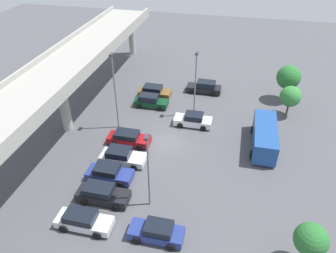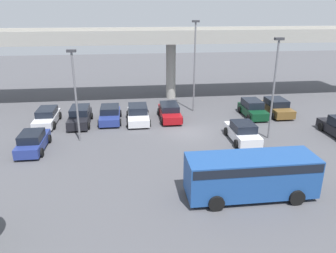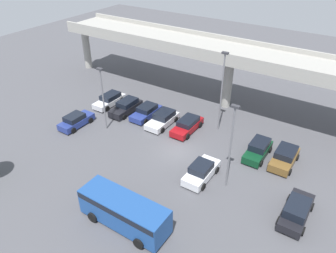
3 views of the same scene
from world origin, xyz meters
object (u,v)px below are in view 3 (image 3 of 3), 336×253
(parked_car_5, at_px, (201,171))
(parked_car_3, at_px, (163,119))
(parked_car_6, at_px, (258,149))
(lamp_post_near_aisle, at_px, (103,94))
(shuttle_bus, at_px, (124,210))
(parked_car_7, at_px, (285,157))
(lamp_post_mid_lot, at_px, (231,142))
(parked_car_0, at_px, (110,100))
(lamp_post_by_overpass, at_px, (222,87))
(parked_car_1, at_px, (126,107))
(parked_car_4, at_px, (187,125))
(parked_car_9, at_px, (76,121))
(parked_car_2, at_px, (146,112))
(parked_car_8, at_px, (297,211))

(parked_car_5, bearing_deg, parked_car_3, 54.20)
(parked_car_6, xyz_separation_m, lamp_post_near_aisle, (-16.45, -4.49, 3.61))
(shuttle_bus, bearing_deg, parked_car_6, 68.60)
(parked_car_7, height_order, lamp_post_mid_lot, lamp_post_mid_lot)
(parked_car_0, relative_size, parked_car_6, 1.07)
(shuttle_bus, xyz_separation_m, lamp_post_by_overpass, (0.03, 16.69, 3.80))
(lamp_post_by_overpass, bearing_deg, lamp_post_mid_lot, -60.06)
(parked_car_7, bearing_deg, lamp_post_near_aisle, -76.23)
(parked_car_1, relative_size, lamp_post_mid_lot, 0.57)
(parked_car_0, height_order, lamp_post_near_aisle, lamp_post_near_aisle)
(parked_car_5, bearing_deg, parked_car_4, 39.29)
(parked_car_4, bearing_deg, parked_car_0, -89.61)
(parked_car_0, distance_m, parked_car_5, 17.93)
(lamp_post_by_overpass, bearing_deg, parked_car_9, -149.34)
(parked_car_2, relative_size, parked_car_9, 1.02)
(parked_car_6, bearing_deg, parked_car_2, -90.74)
(parked_car_1, relative_size, lamp_post_near_aisle, 0.63)
(parked_car_5, height_order, lamp_post_by_overpass, lamp_post_by_overpass)
(parked_car_2, relative_size, lamp_post_near_aisle, 0.60)
(parked_car_5, height_order, parked_car_8, parked_car_8)
(parked_car_2, height_order, shuttle_bus, shuttle_bus)
(parked_car_2, bearing_deg, parked_car_7, 90.00)
(parked_car_7, bearing_deg, parked_car_4, -89.99)
(parked_car_9, height_order, lamp_post_mid_lot, lamp_post_mid_lot)
(parked_car_2, relative_size, parked_car_8, 0.93)
(lamp_post_near_aisle, bearing_deg, parked_car_1, 96.51)
(parked_car_7, bearing_deg, parked_car_2, -90.00)
(parked_car_7, distance_m, lamp_post_by_overpass, 9.62)
(parked_car_0, height_order, parked_car_5, parked_car_5)
(parked_car_0, relative_size, shuttle_bus, 0.63)
(parked_car_8, distance_m, lamp_post_near_aisle, 22.28)
(parked_car_1, distance_m, parked_car_3, 5.43)
(parked_car_7, relative_size, shuttle_bus, 0.59)
(parked_car_4, relative_size, lamp_post_mid_lot, 0.57)
(parked_car_4, bearing_deg, parked_car_9, -61.43)
(parked_car_2, distance_m, lamp_post_mid_lot, 15.23)
(parked_car_4, distance_m, lamp_post_near_aisle, 10.01)
(parked_car_3, height_order, lamp_post_near_aisle, lamp_post_near_aisle)
(parked_car_9, relative_size, lamp_post_by_overpass, 0.47)
(parked_car_1, relative_size, parked_car_5, 1.05)
(parked_car_6, bearing_deg, parked_car_8, 40.67)
(parked_car_7, xyz_separation_m, shuttle_bus, (-8.22, -14.47, 0.73))
(parked_car_3, bearing_deg, parked_car_2, -97.64)
(parked_car_2, bearing_deg, lamp_post_mid_lot, 65.65)
(parked_car_1, bearing_deg, parked_car_3, 90.88)
(shuttle_bus, height_order, lamp_post_near_aisle, lamp_post_near_aisle)
(parked_car_2, bearing_deg, parked_car_3, 82.36)
(shuttle_bus, relative_size, lamp_post_near_aisle, 1.00)
(parked_car_3, distance_m, parked_car_9, 10.09)
(parked_car_4, bearing_deg, lamp_post_by_overpass, 128.21)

